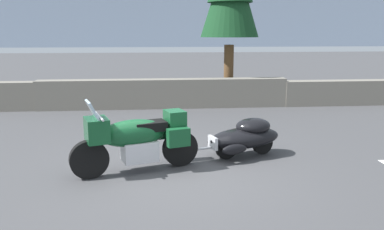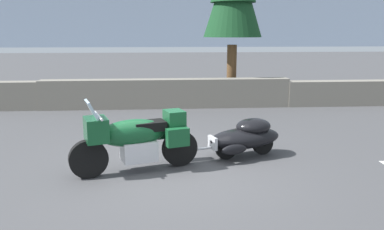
{
  "view_description": "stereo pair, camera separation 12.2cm",
  "coord_description": "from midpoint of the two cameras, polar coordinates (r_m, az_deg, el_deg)",
  "views": [
    {
      "loc": [
        -0.26,
        -6.62,
        2.45
      ],
      "look_at": [
        0.44,
        0.85,
        0.85
      ],
      "focal_mm": 36.95,
      "sensor_mm": 36.0,
      "label": 1
    },
    {
      "loc": [
        -0.13,
        -6.64,
        2.45
      ],
      "look_at": [
        0.44,
        0.85,
        0.85
      ],
      "focal_mm": 36.95,
      "sensor_mm": 36.0,
      "label": 2
    }
  ],
  "objects": [
    {
      "name": "car_shaped_trailer",
      "position": [
        7.89,
        7.29,
        -3.06
      ],
      "size": [
        2.21,
        1.13,
        0.76
      ],
      "color": "black",
      "rests_on": "ground"
    },
    {
      "name": "stone_guard_wall",
      "position": [
        12.83,
        -4.8,
        2.99
      ],
      "size": [
        24.0,
        0.54,
        0.94
      ],
      "color": "slate",
      "rests_on": "ground"
    },
    {
      "name": "touring_motorcycle",
      "position": [
        7.0,
        -8.59,
        -3.26
      ],
      "size": [
        2.24,
        1.16,
        1.33
      ],
      "color": "black",
      "rests_on": "ground"
    },
    {
      "name": "distant_ridgeline",
      "position": [
        102.8,
        -5.38,
        15.07
      ],
      "size": [
        240.0,
        80.0,
        16.0
      ],
      "primitive_type": "cube",
      "color": "#99A8BF",
      "rests_on": "ground"
    },
    {
      "name": "ground_plane",
      "position": [
        7.07,
        -3.44,
        -8.27
      ],
      "size": [
        80.0,
        80.0,
        0.0
      ],
      "primitive_type": "plane",
      "color": "#424244"
    }
  ]
}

